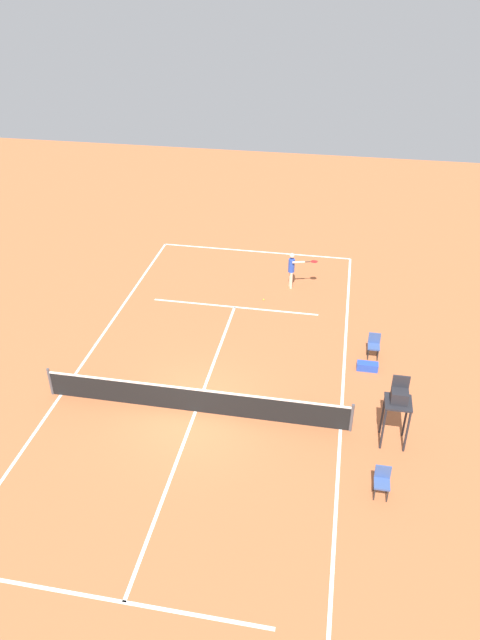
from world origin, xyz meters
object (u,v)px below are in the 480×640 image
umpire_chair (398,401)px  courtside_chair_mid (374,344)px  player_serving (293,267)px  courtside_chair_near (382,480)px  tennis_ball (264,300)px  equipment_bag (367,366)px

umpire_chair → courtside_chair_mid: 4.68m
player_serving → courtside_chair_near: player_serving is taller
player_serving → umpire_chair: bearing=8.1°
tennis_ball → umpire_chair: umpire_chair is taller
courtside_chair_mid → equipment_bag: bearing=77.9°
courtside_chair_mid → equipment_bag: size_ratio=1.25×
player_serving → umpire_chair: umpire_chair is taller
player_serving → courtside_chair_near: size_ratio=1.79×
equipment_bag → tennis_ball: bearing=-44.0°
tennis_ball → equipment_bag: size_ratio=0.09×
tennis_ball → equipment_bag: equipment_bag is taller
courtside_chair_near → player_serving: bearing=-72.0°
tennis_ball → courtside_chair_near: bearing=115.5°
umpire_chair → equipment_bag: umpire_chair is taller
courtside_chair_near → equipment_bag: size_ratio=1.25×
courtside_chair_near → courtside_chair_mid: (0.17, -6.73, 0.00)m
player_serving → courtside_chair_near: (-3.75, 11.54, -0.48)m
courtside_chair_mid → equipment_bag: courtside_chair_mid is taller
umpire_chair → equipment_bag: 3.97m
umpire_chair → tennis_ball: bearing=-56.7°
tennis_ball → equipment_bag: (-4.46, 4.31, 0.12)m
courtside_chair_near → equipment_bag: 5.85m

